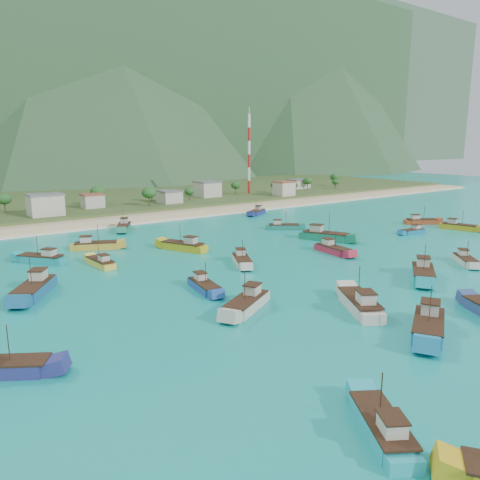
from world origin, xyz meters
TOP-DOWN VIEW (x-y plane):
  - ground at (0.00, 0.00)m, footprint 600.00×600.00m
  - beach at (0.00, 79.00)m, footprint 400.00×18.00m
  - land at (0.00, 140.00)m, footprint 400.00×110.00m
  - surf_line at (0.00, 69.50)m, footprint 400.00×2.50m
  - village at (-0.51, 102.09)m, footprint 216.95×29.71m
  - vegetation at (-0.63, 103.08)m, footprint 275.39×25.14m
  - radio_tower at (72.28, 108.00)m, footprint 1.20×1.20m
  - boat_0 at (69.95, 2.08)m, footprint 5.50×11.07m
  - boat_1 at (-8.84, -36.32)m, footprint 12.89×9.53m
  - boat_2 at (16.71, 4.17)m, footprint 4.50×10.85m
  - boat_3 at (-23.04, -13.82)m, footprint 11.82×8.59m
  - boat_4 at (-33.22, -46.85)m, footprint 8.22×10.47m
  - boat_5 at (-6.89, 8.92)m, footprint 7.32×10.29m
  - boat_8 at (-9.16, -24.83)m, footprint 9.77×12.54m
  - boat_9 at (53.46, 6.89)m, footprint 8.55×3.36m
  - boat_11 at (-48.04, 13.82)m, footprint 10.14×12.73m
  - boat_12 at (14.39, -20.89)m, footprint 12.33×10.13m
  - boat_13 at (-23.24, -1.56)m, footprint 4.45×9.96m
  - boat_15 at (32.34, -19.78)m, footprint 8.55×8.73m
  - boat_17 at (69.82, 14.62)m, footprint 10.30×8.29m
  - boat_18 at (26.13, 15.53)m, footprint 9.13×13.77m
  - boat_19 at (-27.17, 42.07)m, footprint 11.49×7.69m
  - boat_20 at (-31.91, 25.73)m, footprint 3.38×9.61m
  - boat_21 at (-58.12, -14.03)m, footprint 10.82×8.50m
  - boat_23 at (-10.27, 28.03)m, footprint 8.07×12.30m
  - boat_24 at (-11.06, 62.20)m, footprint 8.28×11.25m
  - boat_25 at (27.94, 34.20)m, footprint 9.78×8.17m
  - boat_26 at (-41.24, 36.00)m, footprint 9.28×10.52m
  - boat_27 at (40.13, 62.10)m, footprint 10.36×7.59m

SIDE VIEW (x-z plane):
  - ground at x=0.00m, z-range 0.00..0.00m
  - beach at x=0.00m, z-range -0.60..0.60m
  - land at x=0.00m, z-range -1.20..1.20m
  - surf_line at x=0.00m, z-range -0.04..0.04m
  - boat_9 at x=53.46m, z-range -1.96..2.96m
  - boat_15 at x=32.34m, z-range -2.17..3.41m
  - boat_20 at x=-31.91m, z-range -2.17..3.41m
  - boat_13 at x=-23.24m, z-range -2.20..3.48m
  - boat_25 at x=27.94m, z-range -2.26..3.61m
  - boat_5 at x=-6.89m, z-range -2.29..3.66m
  - boat_27 at x=40.13m, z-range -2.31..3.71m
  - boat_17 at x=69.82m, z-range -2.34..3.77m
  - boat_4 at x=-33.22m, z-range -2.36..3.82m
  - boat_2 at x=16.71m, z-range -2.37..3.85m
  - boat_0 at x=69.95m, z-range -2.39..3.89m
  - boat_21 at x=-58.12m, z-range -2.42..3.96m
  - boat_26 at x=-41.24m, z-range -2.44..3.99m
  - boat_24 at x=-11.06m, z-range -2.47..4.07m
  - boat_19 at x=-27.17m, z-range -2.49..4.10m
  - boat_3 at x=-23.04m, z-range -2.58..4.28m
  - boat_23 at x=-10.27m, z-range -2.63..4.40m
  - boat_12 at x=14.39m, z-range -2.74..4.63m
  - boat_8 at x=-9.16m, z-range -2.74..4.64m
  - boat_1 at x=-8.84m, z-range -2.78..4.72m
  - boat_11 at x=-48.04m, z-range -2.79..4.75m
  - boat_18 at x=26.13m, z-range -2.90..4.98m
  - village at x=-0.51m, z-range 1.10..8.37m
  - vegetation at x=-0.63m, z-range 0.94..8.90m
  - radio_tower at x=72.28m, z-range 1.60..38.77m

